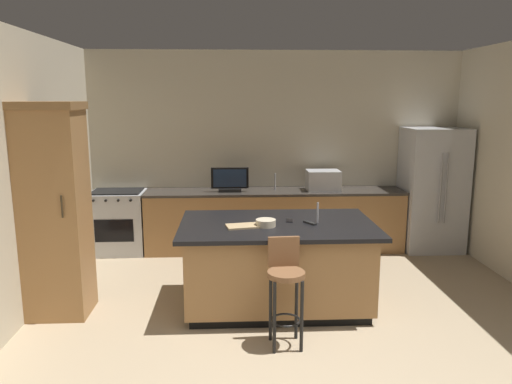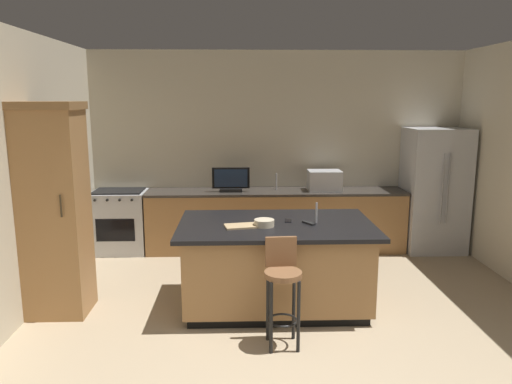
{
  "view_description": "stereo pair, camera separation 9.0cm",
  "coord_description": "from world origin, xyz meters",
  "px_view_note": "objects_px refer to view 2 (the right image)",
  "views": [
    {
      "loc": [
        -0.66,
        -2.98,
        2.24
      ],
      "look_at": [
        -0.37,
        3.02,
        1.09
      ],
      "focal_mm": 34.38,
      "sensor_mm": 36.0,
      "label": 1
    },
    {
      "loc": [
        -0.57,
        -2.98,
        2.24
      ],
      "look_at": [
        -0.37,
        3.02,
        1.09
      ],
      "focal_mm": 34.38,
      "sensor_mm": 36.0,
      "label": 2
    }
  ],
  "objects_px": {
    "fruit_bowl": "(264,223)",
    "tv_remote": "(309,223)",
    "range_oven": "(120,221)",
    "cutting_board": "(242,226)",
    "refrigerator": "(434,190)",
    "cell_phone": "(288,221)",
    "tv_monitor": "(231,181)",
    "kitchen_island": "(276,264)",
    "bar_stool_center": "(283,282)",
    "microwave": "(324,180)",
    "cabinet_tower": "(52,207)"
  },
  "relations": [
    {
      "from": "cutting_board",
      "to": "bar_stool_center",
      "type": "bearing_deg",
      "value": -63.23
    },
    {
      "from": "fruit_bowl",
      "to": "tv_remote",
      "type": "bearing_deg",
      "value": 10.08
    },
    {
      "from": "range_oven",
      "to": "fruit_bowl",
      "type": "distance_m",
      "value": 2.99
    },
    {
      "from": "cabinet_tower",
      "to": "cell_phone",
      "type": "relative_size",
      "value": 14.74
    },
    {
      "from": "cabinet_tower",
      "to": "cutting_board",
      "type": "distance_m",
      "value": 1.96
    },
    {
      "from": "cutting_board",
      "to": "kitchen_island",
      "type": "bearing_deg",
      "value": 20.77
    },
    {
      "from": "bar_stool_center",
      "to": "cutting_board",
      "type": "distance_m",
      "value": 0.87
    },
    {
      "from": "range_oven",
      "to": "cell_phone",
      "type": "bearing_deg",
      "value": -40.08
    },
    {
      "from": "bar_stool_center",
      "to": "cell_phone",
      "type": "height_order",
      "value": "bar_stool_center"
    },
    {
      "from": "kitchen_island",
      "to": "microwave",
      "type": "relative_size",
      "value": 4.31
    },
    {
      "from": "range_oven",
      "to": "microwave",
      "type": "height_order",
      "value": "microwave"
    },
    {
      "from": "refrigerator",
      "to": "kitchen_island",
      "type": "bearing_deg",
      "value": -141.7
    },
    {
      "from": "microwave",
      "to": "cutting_board",
      "type": "bearing_deg",
      "value": -119.62
    },
    {
      "from": "tv_remote",
      "to": "bar_stool_center",
      "type": "bearing_deg",
      "value": -145.34
    },
    {
      "from": "refrigerator",
      "to": "cell_phone",
      "type": "height_order",
      "value": "refrigerator"
    },
    {
      "from": "kitchen_island",
      "to": "cell_phone",
      "type": "height_order",
      "value": "cell_phone"
    },
    {
      "from": "range_oven",
      "to": "cabinet_tower",
      "type": "distance_m",
      "value": 2.2
    },
    {
      "from": "cell_phone",
      "to": "tv_monitor",
      "type": "bearing_deg",
      "value": 115.8
    },
    {
      "from": "refrigerator",
      "to": "cutting_board",
      "type": "relative_size",
      "value": 5.18
    },
    {
      "from": "microwave",
      "to": "bar_stool_center",
      "type": "relative_size",
      "value": 0.48
    },
    {
      "from": "refrigerator",
      "to": "cutting_board",
      "type": "xyz_separation_m",
      "value": [
        -2.85,
        -2.1,
        0.03
      ]
    },
    {
      "from": "bar_stool_center",
      "to": "fruit_bowl",
      "type": "relative_size",
      "value": 4.79
    },
    {
      "from": "range_oven",
      "to": "cell_phone",
      "type": "relative_size",
      "value": 6.16
    },
    {
      "from": "microwave",
      "to": "tv_remote",
      "type": "relative_size",
      "value": 2.82
    },
    {
      "from": "bar_stool_center",
      "to": "refrigerator",
      "type": "bearing_deg",
      "value": 44.91
    },
    {
      "from": "refrigerator",
      "to": "range_oven",
      "type": "height_order",
      "value": "refrigerator"
    },
    {
      "from": "refrigerator",
      "to": "cutting_board",
      "type": "height_order",
      "value": "refrigerator"
    },
    {
      "from": "bar_stool_center",
      "to": "cell_phone",
      "type": "relative_size",
      "value": 6.65
    },
    {
      "from": "range_oven",
      "to": "bar_stool_center",
      "type": "bearing_deg",
      "value": -53.21
    },
    {
      "from": "range_oven",
      "to": "cabinet_tower",
      "type": "bearing_deg",
      "value": -94.45
    },
    {
      "from": "refrigerator",
      "to": "tv_monitor",
      "type": "relative_size",
      "value": 3.35
    },
    {
      "from": "cutting_board",
      "to": "refrigerator",
      "type": "bearing_deg",
      "value": 36.4
    },
    {
      "from": "tv_monitor",
      "to": "tv_remote",
      "type": "distance_m",
      "value": 2.19
    },
    {
      "from": "refrigerator",
      "to": "tv_monitor",
      "type": "xyz_separation_m",
      "value": [
        -3.0,
        0.0,
        0.16
      ]
    },
    {
      "from": "kitchen_island",
      "to": "fruit_bowl",
      "type": "xyz_separation_m",
      "value": [
        -0.13,
        -0.13,
        0.49
      ]
    },
    {
      "from": "kitchen_island",
      "to": "tv_monitor",
      "type": "xyz_separation_m",
      "value": [
        -0.51,
        1.96,
        0.59
      ]
    },
    {
      "from": "refrigerator",
      "to": "tv_remote",
      "type": "height_order",
      "value": "refrigerator"
    },
    {
      "from": "tv_remote",
      "to": "refrigerator",
      "type": "bearing_deg",
      "value": 10.77
    },
    {
      "from": "range_oven",
      "to": "cutting_board",
      "type": "bearing_deg",
      "value": -50.35
    },
    {
      "from": "microwave",
      "to": "range_oven",
      "type": "bearing_deg",
      "value": -179.98
    },
    {
      "from": "microwave",
      "to": "cell_phone",
      "type": "xyz_separation_m",
      "value": [
        -0.72,
        -1.93,
        -0.11
      ]
    },
    {
      "from": "cutting_board",
      "to": "microwave",
      "type": "bearing_deg",
      "value": 60.38
    },
    {
      "from": "cabinet_tower",
      "to": "cutting_board",
      "type": "bearing_deg",
      "value": -2.08
    },
    {
      "from": "microwave",
      "to": "cell_phone",
      "type": "distance_m",
      "value": 2.06
    },
    {
      "from": "kitchen_island",
      "to": "bar_stool_center",
      "type": "distance_m",
      "value": 0.86
    },
    {
      "from": "refrigerator",
      "to": "cell_phone",
      "type": "bearing_deg",
      "value": -141.42
    },
    {
      "from": "tv_monitor",
      "to": "cutting_board",
      "type": "bearing_deg",
      "value": -85.98
    },
    {
      "from": "kitchen_island",
      "to": "fruit_bowl",
      "type": "bearing_deg",
      "value": -135.96
    },
    {
      "from": "tv_monitor",
      "to": "cutting_board",
      "type": "distance_m",
      "value": 2.11
    },
    {
      "from": "cabinet_tower",
      "to": "cutting_board",
      "type": "xyz_separation_m",
      "value": [
        1.95,
        -0.07,
        -0.2
      ]
    }
  ]
}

